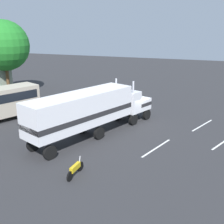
# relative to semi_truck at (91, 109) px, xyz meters

# --- Properties ---
(ground_plane) EXTENTS (120.00, 120.00, 0.00)m
(ground_plane) POSITION_rel_semi_truck_xyz_m (5.25, -2.64, -2.52)
(ground_plane) COLOR #2D2D30
(lane_stripe_near) EXTENTS (4.23, 1.52, 0.01)m
(lane_stripe_near) POSITION_rel_semi_truck_xyz_m (-0.58, -6.14, -2.52)
(lane_stripe_near) COLOR silver
(lane_stripe_near) RESTS_ON ground_plane
(lane_stripe_mid) EXTENTS (4.16, 1.73, 0.01)m
(lane_stripe_mid) POSITION_rel_semi_truck_xyz_m (6.46, -9.32, -2.52)
(lane_stripe_mid) COLOR silver
(lane_stripe_mid) RESTS_ON ground_plane
(lane_stripe_far) EXTENTS (4.10, 1.89, 0.01)m
(lane_stripe_far) POSITION_rel_semi_truck_xyz_m (2.69, -11.29, -2.52)
(lane_stripe_far) COLOR silver
(lane_stripe_far) RESTS_ON ground_plane
(semi_truck) EXTENTS (14.10, 7.45, 4.50)m
(semi_truck) POSITION_rel_semi_truck_xyz_m (0.00, 0.00, 0.00)
(semi_truck) COLOR white
(semi_truck) RESTS_ON ground_plane
(person_bystander) EXTENTS (0.45, 0.47, 1.63)m
(person_bystander) POSITION_rel_semi_truck_xyz_m (4.83, 1.36, -1.63)
(person_bystander) COLOR #2D3347
(person_bystander) RESTS_ON ground_plane
(motorcycle) EXTENTS (2.11, 0.26, 1.12)m
(motorcycle) POSITION_rel_semi_truck_xyz_m (-6.83, -2.01, -2.04)
(motorcycle) COLOR black
(motorcycle) RESTS_ON ground_plane
(tree_center) EXTENTS (6.90, 6.90, 10.50)m
(tree_center) POSITION_rel_semi_truck_xyz_m (9.73, 17.56, 4.51)
(tree_center) COLOR brown
(tree_center) RESTS_ON ground_plane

